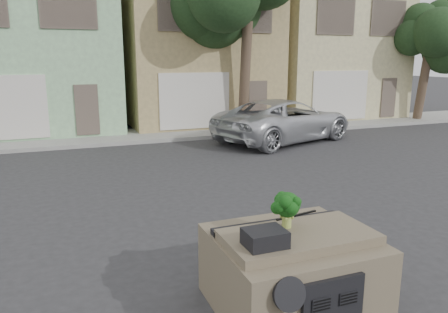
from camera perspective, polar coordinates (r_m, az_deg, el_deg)
ground_plane at (r=8.73m, az=-1.33°, el=-9.25°), size 120.00×120.00×0.00m
sidewalk at (r=18.60m, az=-12.49°, el=2.58°), size 40.00×3.00×0.15m
townhouse_mint at (r=22.13m, az=-23.89°, el=13.03°), size 7.20×8.20×7.55m
townhouse_tan at (r=23.13m, az=-4.46°, el=14.00°), size 7.20×8.20×7.55m
townhouse_beige at (r=26.31m, az=11.83°, el=13.62°), size 7.20×8.20×7.55m
silver_pickup at (r=17.71m, az=7.86°, el=2.02°), size 6.62×4.61×1.68m
tree_near at (r=19.09m, az=2.79°, el=15.71°), size 4.40×4.00×8.50m
tree_far at (r=24.87m, az=24.73°, el=11.02°), size 3.20×3.00×6.00m
car_dashboard at (r=6.02m, az=8.78°, el=-14.20°), size 2.00×1.80×1.12m
instrument_hump at (r=5.21m, az=5.36°, el=-10.54°), size 0.48×0.38×0.20m
wiper_arm at (r=6.22m, az=9.46°, el=-7.56°), size 0.69×0.15×0.02m
broccoli at (r=5.73m, az=8.25°, el=-6.88°), size 0.49×0.49×0.49m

